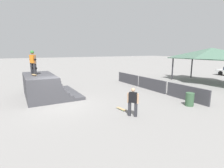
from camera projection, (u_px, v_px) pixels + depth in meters
The scene contains 9 objects.
ground_plane at pixel (58, 104), 11.53m from camera, with size 160.00×160.00×0.00m, color gray.
quarter_pipe_ramp at pixel (44, 87), 13.31m from camera, with size 4.81×3.75×1.71m.
skater_on_deck at pixel (33, 61), 12.93m from camera, with size 0.75×0.50×1.79m.
skateboard_on_deck at pixel (34, 75), 12.55m from camera, with size 0.85×0.32×0.09m.
bystander_walking at pixel (133, 101), 9.28m from camera, with size 0.55×0.48×1.56m.
skateboard_on_ground at pixel (122, 109), 10.42m from camera, with size 0.78×0.28×0.09m.
barrier_fence at pixel (151, 84), 15.53m from camera, with size 10.85×0.12×1.05m.
pavilion_shelter at pixel (211, 54), 18.49m from camera, with size 8.27×4.15×3.78m.
trash_bin at pixel (190, 99), 11.12m from camera, with size 0.52×0.52×0.85m, color #385B3D.
Camera 1 is at (11.42, -2.26, 3.49)m, focal length 28.00 mm.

